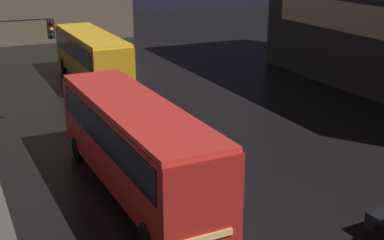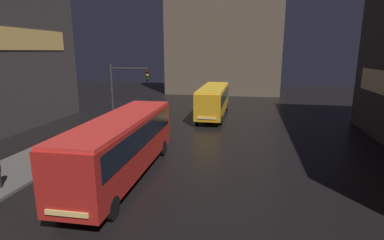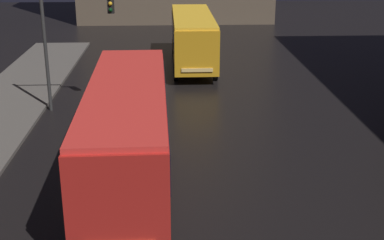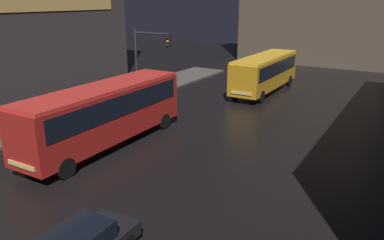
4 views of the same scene
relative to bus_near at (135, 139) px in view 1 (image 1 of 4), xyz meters
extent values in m
cube|color=#AD1E19|center=(0.00, 0.00, -0.20)|extent=(2.72, 10.84, 2.72)
cube|color=black|center=(0.00, 0.00, 0.41)|extent=(2.77, 9.97, 1.10)
cube|color=red|center=(0.00, 0.00, 1.24)|extent=(2.67, 10.62, 0.16)
cube|color=#F4CC72|center=(0.11, -5.41, -1.16)|extent=(1.75, 0.14, 0.20)
cylinder|color=black|center=(1.23, -3.97, -1.61)|extent=(0.27, 1.01, 1.00)
cylinder|color=black|center=(-1.06, -4.01, -1.61)|extent=(0.27, 1.01, 1.00)
cylinder|color=black|center=(1.06, 4.02, -1.61)|extent=(0.27, 1.01, 1.00)
cylinder|color=black|center=(-1.23, 3.97, -1.61)|extent=(0.27, 1.01, 1.00)
cube|color=orange|center=(2.90, 16.69, -0.31)|extent=(2.48, 10.01, 2.50)
cube|color=black|center=(2.90, 16.69, 0.19)|extent=(2.54, 9.21, 1.10)
cube|color=yellow|center=(2.90, 16.69, 1.02)|extent=(2.43, 9.81, 0.16)
cube|color=#F4CC72|center=(2.92, 11.67, -1.16)|extent=(1.71, 0.11, 0.20)
cylinder|color=black|center=(4.04, 13.09, -1.61)|extent=(0.25, 1.00, 1.00)
cylinder|color=black|center=(1.79, 13.08, -1.61)|extent=(0.25, 1.00, 1.00)
cylinder|color=black|center=(4.02, 20.30, -1.61)|extent=(0.25, 1.00, 1.00)
cylinder|color=black|center=(1.77, 20.29, -1.61)|extent=(0.25, 1.00, 1.00)
cylinder|color=black|center=(5.57, -6.65, -1.79)|extent=(0.23, 0.65, 0.64)
cylinder|color=#2D2D2D|center=(-2.73, 7.94, 3.40)|extent=(3.07, 0.12, 0.12)
cube|color=black|center=(-1.19, 7.94, 2.90)|extent=(0.30, 0.24, 0.90)
sphere|color=#390706|center=(-1.19, 7.80, 3.18)|extent=(0.18, 0.18, 0.18)
sphere|color=gold|center=(-1.19, 7.80, 2.90)|extent=(0.18, 0.18, 0.18)
sphere|color=black|center=(-1.19, 7.80, 2.62)|extent=(0.18, 0.18, 0.18)
camera|label=1|loc=(-5.83, -17.14, 6.74)|focal=50.00mm
camera|label=2|loc=(6.58, -14.37, 4.71)|focal=28.00mm
camera|label=3|loc=(1.36, -16.53, 5.94)|focal=50.00mm
camera|label=4|loc=(14.30, -14.28, 5.79)|focal=35.00mm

